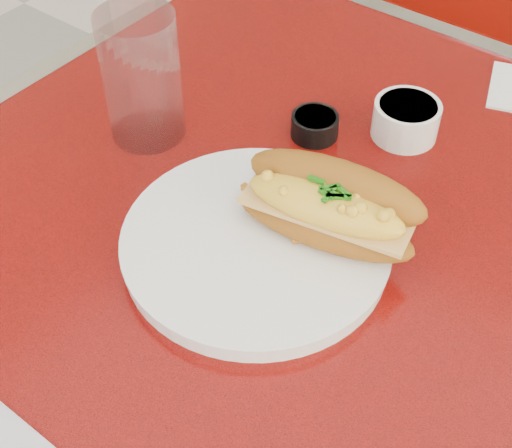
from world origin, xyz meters
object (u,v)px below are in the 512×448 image
Objects in this scene: fork at (319,252)px; water_tumbler at (142,78)px; diner_table at (427,351)px; gravy_ramekin at (406,119)px; sauce_cup_left at (315,125)px; dinner_plate at (256,243)px; mac_hoagie at (329,205)px.

water_tumbler is (-0.28, 0.05, 0.06)m from fork.
gravy_ramekin is at bearing 133.62° from diner_table.
dinner_plate is at bearing -73.32° from sauce_cup_left.
sauce_cup_left is at bearing 116.68° from mac_hoagie.
water_tumbler reaches higher than mac_hoagie.
fork is 1.73× the size of sauce_cup_left.
gravy_ramekin reaches higher than sauce_cup_left.
sauce_cup_left is 0.21m from water_tumbler.
sauce_cup_left is at bearing 9.72° from fork.
sauce_cup_left is at bearing -142.15° from gravy_ramekin.
diner_table is 17.62× the size of sauce_cup_left.
sauce_cup_left is (-0.23, 0.08, 0.18)m from diner_table.
diner_table is at bearing 14.18° from mac_hoagie.
water_tumbler is at bearing 164.02° from mac_hoagie.
dinner_plate is at bearing -96.16° from gravy_ramekin.
diner_table is 14.94× the size of gravy_ramekin.
gravy_ramekin is (-0.02, 0.21, -0.03)m from mac_hoagie.
fork is at bearing -82.01° from gravy_ramekin.
mac_hoagie is at bearing 46.28° from dinner_plate.
sauce_cup_left is at bearing 35.36° from water_tumbler.
water_tumbler reaches higher than dinner_plate.
dinner_plate is 1.71× the size of mac_hoagie.
water_tumbler reaches higher than fork.
dinner_plate is 0.09m from mac_hoagie.
mac_hoagie is (-0.12, -0.06, 0.22)m from diner_table.
fork is 0.30m from water_tumbler.
diner_table is 0.30m from sauce_cup_left.
dinner_plate is 2.20× the size of water_tumbler.
fork is at bearing -10.72° from water_tumbler.
dinner_plate is 0.26m from gravy_ramekin.
sauce_cup_left is (-0.12, 0.17, -0.00)m from fork.
dinner_plate is at bearing -18.97° from water_tumbler.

